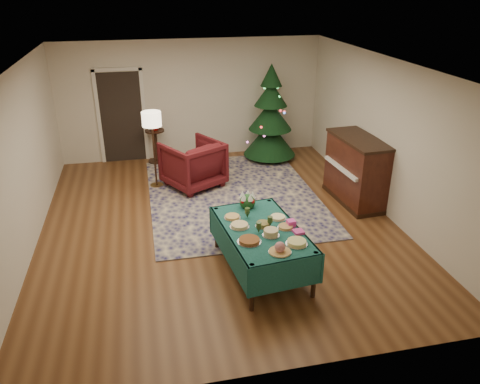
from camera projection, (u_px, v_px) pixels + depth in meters
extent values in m
plane|color=#593319|center=(219.00, 222.00, 8.20)|extent=(7.00, 7.00, 0.00)
plane|color=white|center=(216.00, 65.00, 7.07)|extent=(7.00, 7.00, 0.00)
plane|color=beige|center=(192.00, 100.00, 10.74)|extent=(6.00, 0.00, 6.00)
plane|color=beige|center=(278.00, 268.00, 4.52)|extent=(6.00, 0.00, 6.00)
plane|color=beige|center=(22.00, 164.00, 7.05)|extent=(0.00, 7.00, 7.00)
plane|color=beige|center=(386.00, 137.00, 8.21)|extent=(0.00, 7.00, 7.00)
cube|color=black|center=(122.00, 118.00, 10.56)|extent=(0.92, 0.02, 2.04)
cube|color=silver|center=(99.00, 118.00, 10.44)|extent=(0.08, 0.04, 2.14)
cube|color=silver|center=(144.00, 115.00, 10.63)|extent=(0.08, 0.04, 2.14)
cube|color=silver|center=(117.00, 69.00, 10.10)|extent=(1.08, 0.04, 0.08)
cube|color=#141246|center=(232.00, 195.00, 9.21)|extent=(3.21, 4.21, 0.02)
cylinder|color=black|center=(252.00, 288.00, 5.89)|extent=(0.07, 0.07, 0.70)
cylinder|color=black|center=(217.00, 228.00, 7.28)|extent=(0.07, 0.07, 0.70)
cylinder|color=black|center=(314.00, 275.00, 6.14)|extent=(0.07, 0.07, 0.70)
cylinder|color=black|center=(269.00, 220.00, 7.53)|extent=(0.07, 0.07, 0.70)
cube|color=#13433B|center=(262.00, 230.00, 6.57)|extent=(1.21, 1.87, 0.04)
cube|color=#13433B|center=(242.00, 215.00, 7.41)|extent=(1.05, 0.14, 0.44)
cube|color=#13433B|center=(286.00, 276.00, 5.90)|extent=(1.05, 0.14, 0.44)
cube|color=#13433B|center=(294.00, 236.00, 6.80)|extent=(0.22, 1.79, 0.44)
cube|color=#13433B|center=(228.00, 248.00, 6.51)|extent=(0.22, 1.79, 0.44)
cylinder|color=silver|center=(280.00, 252.00, 5.99)|extent=(0.29, 0.29, 0.01)
sphere|color=#CC727A|center=(280.00, 247.00, 5.96)|extent=(0.14, 0.14, 0.14)
cylinder|color=silver|center=(297.00, 244.00, 6.18)|extent=(0.30, 0.30, 0.01)
cylinder|color=#D8D172|center=(297.00, 242.00, 6.16)|extent=(0.25, 0.25, 0.05)
cylinder|color=silver|center=(249.00, 242.00, 6.23)|extent=(0.32, 0.32, 0.01)
cylinder|color=brown|center=(249.00, 240.00, 6.22)|extent=(0.28, 0.28, 0.04)
cylinder|color=silver|center=(271.00, 235.00, 6.38)|extent=(0.24, 0.24, 0.01)
cylinder|color=tan|center=(271.00, 232.00, 6.36)|extent=(0.20, 0.20, 0.08)
cylinder|color=silver|center=(286.00, 228.00, 6.57)|extent=(0.24, 0.24, 0.01)
cylinder|color=#B2844C|center=(286.00, 227.00, 6.57)|extent=(0.20, 0.20, 0.03)
cylinder|color=silver|center=(240.00, 227.00, 6.61)|extent=(0.28, 0.28, 0.01)
cylinder|color=#D8BF7F|center=(240.00, 225.00, 6.60)|extent=(0.24, 0.24, 0.04)
cylinder|color=silver|center=(263.00, 226.00, 6.62)|extent=(0.22, 0.22, 0.01)
cylinder|color=maroon|center=(263.00, 224.00, 6.60)|extent=(0.19, 0.19, 0.06)
cylinder|color=silver|center=(278.00, 218.00, 6.84)|extent=(0.25, 0.25, 0.01)
cylinder|color=#F2EACC|center=(278.00, 217.00, 6.83)|extent=(0.21, 0.21, 0.03)
cylinder|color=silver|center=(232.00, 218.00, 6.85)|extent=(0.25, 0.25, 0.01)
cylinder|color=tan|center=(232.00, 216.00, 6.84)|extent=(0.21, 0.21, 0.03)
cone|color=#2D471E|center=(247.00, 215.00, 6.84)|extent=(0.07, 0.07, 0.08)
cylinder|color=#2D471E|center=(247.00, 211.00, 6.80)|extent=(0.07, 0.07, 0.08)
cone|color=#2D471E|center=(270.00, 224.00, 6.59)|extent=(0.07, 0.07, 0.08)
cylinder|color=#2D471E|center=(270.00, 219.00, 6.56)|extent=(0.07, 0.07, 0.08)
cone|color=#2D471E|center=(259.00, 230.00, 6.44)|extent=(0.07, 0.07, 0.08)
cylinder|color=#2D471E|center=(259.00, 225.00, 6.41)|extent=(0.07, 0.07, 0.08)
cube|color=#DF3E97|center=(299.00, 232.00, 6.44)|extent=(0.15, 0.15, 0.04)
cube|color=#FC46BA|center=(291.00, 223.00, 6.61)|extent=(0.12, 0.12, 0.09)
sphere|color=#1E4C1E|center=(247.00, 202.00, 7.14)|extent=(0.24, 0.24, 0.24)
cone|color=white|center=(253.00, 195.00, 7.11)|extent=(0.09, 0.09, 0.11)
cone|color=white|center=(248.00, 193.00, 7.17)|extent=(0.09, 0.09, 0.11)
cone|color=white|center=(242.00, 194.00, 7.12)|extent=(0.09, 0.09, 0.11)
cone|color=white|center=(244.00, 197.00, 7.03)|extent=(0.09, 0.09, 0.11)
cone|color=white|center=(250.00, 197.00, 7.02)|extent=(0.09, 0.09, 0.11)
sphere|color=#B20C0F|center=(252.00, 197.00, 7.19)|extent=(0.07, 0.07, 0.07)
sphere|color=#B20C0F|center=(243.00, 198.00, 7.18)|extent=(0.07, 0.07, 0.07)
sphere|color=#B20C0F|center=(243.00, 202.00, 7.05)|extent=(0.07, 0.07, 0.07)
sphere|color=#B20C0F|center=(252.00, 202.00, 7.06)|extent=(0.07, 0.07, 0.07)
imported|color=#501115|center=(193.00, 162.00, 9.41)|extent=(1.36, 1.34, 1.05)
cylinder|color=#A57F3F|center=(157.00, 185.00, 9.62)|extent=(0.26, 0.26, 0.03)
cylinder|color=black|center=(154.00, 153.00, 9.33)|extent=(0.04, 0.04, 1.42)
cylinder|color=#FFEABF|center=(151.00, 119.00, 9.03)|extent=(0.38, 0.38, 0.28)
cylinder|color=black|center=(157.00, 161.00, 10.85)|extent=(0.39, 0.39, 0.04)
cylinder|color=black|center=(156.00, 147.00, 10.70)|extent=(0.09, 0.09, 0.72)
cylinder|color=black|center=(155.00, 131.00, 10.55)|extent=(0.43, 0.43, 0.03)
imported|color=#B0110C|center=(154.00, 125.00, 10.49)|extent=(0.24, 0.42, 0.24)
cylinder|color=black|center=(269.00, 155.00, 11.06)|extent=(0.13, 0.13, 0.18)
cone|color=black|center=(270.00, 138.00, 10.89)|extent=(1.49, 1.49, 0.77)
cone|color=black|center=(270.00, 115.00, 10.66)|extent=(1.22, 1.22, 0.66)
cone|color=black|center=(271.00, 94.00, 10.46)|extent=(0.92, 0.92, 0.55)
cone|color=black|center=(272.00, 75.00, 10.28)|extent=(0.60, 0.60, 0.50)
cube|color=black|center=(353.00, 199.00, 8.98)|extent=(0.72, 1.47, 0.08)
cube|color=black|center=(356.00, 170.00, 8.73)|extent=(0.70, 1.45, 1.17)
cube|color=black|center=(360.00, 139.00, 8.48)|extent=(0.74, 1.50, 0.05)
cube|color=white|center=(342.00, 168.00, 8.62)|extent=(0.20, 1.22, 0.06)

